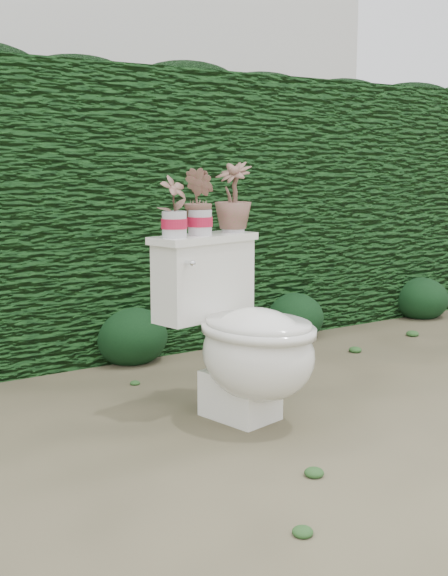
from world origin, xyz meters
TOP-DOWN VIEW (x-y plane):
  - ground at (0.00, 0.00)m, footprint 60.00×60.00m
  - hedge at (0.00, 1.60)m, footprint 8.00×1.00m
  - toilet at (0.04, 0.01)m, footprint 0.59×0.76m
  - potted_plant_left at (-0.18, 0.21)m, footprint 0.15×0.11m
  - potted_plant_center at (-0.04, 0.24)m, footprint 0.13×0.15m
  - potted_plant_right at (0.16, 0.29)m, footprint 0.22×0.22m
  - liriope_clump_2 at (0.04, 1.13)m, footprint 0.42×0.42m
  - liriope_clump_3 at (1.15, 1.08)m, footprint 0.39×0.39m
  - liriope_clump_4 at (2.30, 1.06)m, footprint 0.39×0.39m

SIDE VIEW (x-z plane):
  - ground at x=0.00m, z-range 0.00..0.00m
  - liriope_clump_3 at x=1.15m, z-range 0.00..0.31m
  - liriope_clump_4 at x=2.30m, z-range 0.00..0.31m
  - liriope_clump_2 at x=0.04m, z-range 0.00..0.33m
  - toilet at x=0.04m, z-range -0.03..0.74m
  - hedge at x=0.00m, z-range 0.00..1.60m
  - potted_plant_left at x=-0.18m, z-range 0.78..1.02m
  - potted_plant_center at x=-0.04m, z-range 0.78..1.05m
  - potted_plant_right at x=0.16m, z-range 0.78..1.07m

